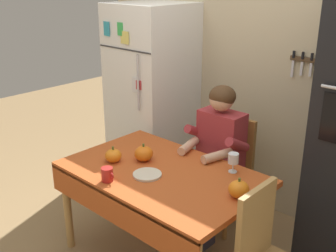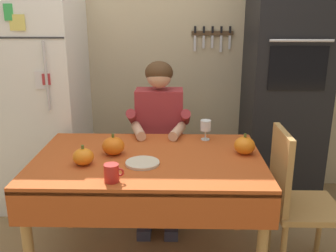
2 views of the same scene
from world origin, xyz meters
name	(u,v)px [view 2 (image 2 of 2)]	position (x,y,z in m)	size (l,w,h in m)	color
back_wall_assembly	(163,46)	(0.05, 1.35, 1.30)	(3.70, 0.13, 2.60)	#BCAD89
refrigerator	(41,99)	(-0.95, 0.96, 0.90)	(0.68, 0.71, 1.80)	white
wall_oven	(285,81)	(1.05, 1.00, 1.05)	(0.60, 0.64, 2.10)	black
dining_table	(148,171)	(0.00, 0.08, 0.66)	(1.40, 0.90, 0.74)	tan
chair_behind_person	(160,148)	(0.04, 0.87, 0.51)	(0.40, 0.40, 0.93)	#9E6B33
seated_person	(159,129)	(0.04, 0.68, 0.74)	(0.47, 0.55, 1.25)	#38384C
chair_right_side	(295,196)	(0.90, 0.05, 0.51)	(0.40, 0.40, 0.93)	tan
coffee_mug	(112,173)	(-0.17, -0.26, 0.79)	(0.11, 0.08, 0.10)	#B2231E
wine_glass	(206,126)	(0.37, 0.43, 0.84)	(0.07, 0.07, 0.14)	white
pumpkin_large	(83,157)	(-0.37, -0.03, 0.79)	(0.12, 0.12, 0.12)	orange
pumpkin_medium	(113,146)	(-0.22, 0.13, 0.80)	(0.14, 0.14, 0.13)	orange
pumpkin_small	(245,145)	(0.60, 0.16, 0.80)	(0.13, 0.13, 0.13)	orange
serving_tray	(142,163)	(-0.03, -0.02, 0.75)	(0.20, 0.20, 0.02)	beige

